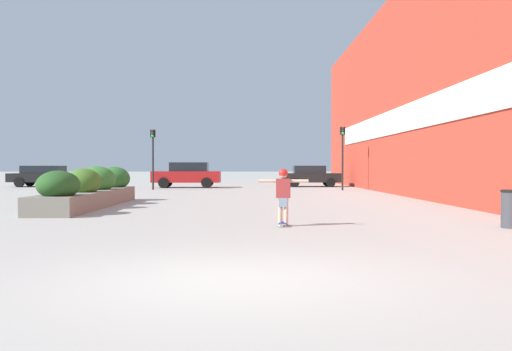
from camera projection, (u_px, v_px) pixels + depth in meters
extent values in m
plane|color=#A3A099|center=(232.00, 279.00, 6.87)|extent=(300.00, 300.00, 0.00)
cube|color=#B23323|center=(408.00, 89.00, 26.32)|extent=(0.60, 45.36, 9.88)
cube|color=silver|center=(426.00, 112.00, 22.56)|extent=(0.06, 37.81, 1.20)
cube|color=slate|center=(89.00, 199.00, 19.30)|extent=(1.36, 8.57, 0.54)
ellipsoid|color=#234C1E|center=(58.00, 185.00, 16.05)|extent=(1.20, 1.37, 0.81)
ellipsoid|color=#3D6623|center=(84.00, 182.00, 18.37)|extent=(1.11, 1.02, 0.88)
ellipsoid|color=#33702D|center=(97.00, 179.00, 20.48)|extent=(1.36, 1.26, 0.96)
ellipsoid|color=#286028|center=(114.00, 178.00, 22.78)|extent=(1.26, 1.17, 0.94)
cube|color=navy|center=(283.00, 223.00, 13.00)|extent=(0.25, 0.60, 0.01)
cylinder|color=beige|center=(281.00, 224.00, 13.21)|extent=(0.05, 0.06, 0.05)
cylinder|color=beige|center=(287.00, 224.00, 13.19)|extent=(0.05, 0.06, 0.05)
cylinder|color=beige|center=(279.00, 226.00, 12.80)|extent=(0.05, 0.06, 0.05)
cylinder|color=beige|center=(286.00, 226.00, 12.79)|extent=(0.05, 0.06, 0.05)
cylinder|color=tan|center=(280.00, 210.00, 13.00)|extent=(0.12, 0.12, 0.56)
cylinder|color=tan|center=(286.00, 210.00, 12.98)|extent=(0.12, 0.12, 0.56)
cube|color=slate|center=(283.00, 202.00, 12.99)|extent=(0.22, 0.19, 0.20)
cube|color=maroon|center=(283.00, 188.00, 12.98)|extent=(0.34, 0.20, 0.44)
cylinder|color=tan|center=(267.00, 181.00, 13.03)|extent=(0.42, 0.13, 0.07)
cylinder|color=tan|center=(299.00, 181.00, 12.93)|extent=(0.42, 0.13, 0.07)
sphere|color=tan|center=(283.00, 175.00, 12.98)|extent=(0.18, 0.18, 0.18)
sphere|color=red|center=(283.00, 173.00, 12.98)|extent=(0.21, 0.21, 0.21)
cube|color=black|center=(46.00, 178.00, 38.53)|extent=(4.74, 1.92, 0.58)
cube|color=black|center=(44.00, 169.00, 38.52)|extent=(2.61, 1.69, 0.51)
cylinder|color=black|center=(72.00, 182.00, 39.47)|extent=(0.66, 0.22, 0.66)
cylinder|color=black|center=(64.00, 182.00, 37.64)|extent=(0.66, 0.22, 0.66)
cylinder|color=black|center=(30.00, 182.00, 39.43)|extent=(0.66, 0.22, 0.66)
cylinder|color=black|center=(19.00, 182.00, 37.61)|extent=(0.66, 0.22, 0.66)
cube|color=slate|center=(445.00, 176.00, 38.88)|extent=(4.25, 1.71, 0.73)
cube|color=black|center=(442.00, 167.00, 38.87)|extent=(2.34, 1.51, 0.51)
cylinder|color=black|center=(460.00, 181.00, 39.71)|extent=(0.70, 0.22, 0.70)
cylinder|color=black|center=(469.00, 182.00, 38.09)|extent=(0.70, 0.22, 0.70)
cylinder|color=black|center=(422.00, 181.00, 39.68)|extent=(0.70, 0.22, 0.70)
cylinder|color=black|center=(429.00, 182.00, 38.06)|extent=(0.70, 0.22, 0.70)
cube|color=black|center=(311.00, 178.00, 38.69)|extent=(3.85, 1.88, 0.61)
cube|color=black|center=(309.00, 169.00, 38.68)|extent=(2.12, 1.66, 0.52)
cylinder|color=black|center=(327.00, 182.00, 39.60)|extent=(0.60, 0.22, 0.60)
cylinder|color=black|center=(331.00, 183.00, 37.81)|extent=(0.60, 0.22, 0.60)
cylinder|color=black|center=(293.00, 182.00, 39.57)|extent=(0.60, 0.22, 0.60)
cylinder|color=black|center=(295.00, 183.00, 37.78)|extent=(0.60, 0.22, 0.60)
cube|color=maroon|center=(186.00, 177.00, 36.90)|extent=(4.39, 1.73, 0.72)
cube|color=black|center=(189.00, 167.00, 36.89)|extent=(2.41, 1.52, 0.57)
cylinder|color=black|center=(164.00, 183.00, 36.07)|extent=(0.68, 0.22, 0.68)
cylinder|color=black|center=(167.00, 182.00, 37.71)|extent=(0.68, 0.22, 0.68)
cylinder|color=black|center=(207.00, 183.00, 36.10)|extent=(0.68, 0.22, 0.68)
cylinder|color=black|center=(208.00, 182.00, 37.74)|extent=(0.68, 0.22, 0.68)
cylinder|color=black|center=(153.00, 164.00, 33.55)|extent=(0.11, 0.11, 3.09)
cube|color=black|center=(153.00, 133.00, 33.52)|extent=(0.28, 0.20, 0.45)
sphere|color=#2D2823|center=(153.00, 131.00, 33.40)|extent=(0.15, 0.15, 0.15)
sphere|color=#2D2823|center=(153.00, 133.00, 33.40)|extent=(0.15, 0.15, 0.15)
sphere|color=green|center=(153.00, 136.00, 33.40)|extent=(0.15, 0.15, 0.15)
cylinder|color=black|center=(342.00, 162.00, 32.99)|extent=(0.11, 0.11, 3.22)
cube|color=black|center=(343.00, 131.00, 32.96)|extent=(0.28, 0.20, 0.45)
sphere|color=#2D2823|center=(343.00, 128.00, 32.84)|extent=(0.15, 0.15, 0.15)
sphere|color=#2D2823|center=(343.00, 131.00, 32.84)|extent=(0.15, 0.15, 0.15)
sphere|color=green|center=(343.00, 133.00, 32.84)|extent=(0.15, 0.15, 0.15)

